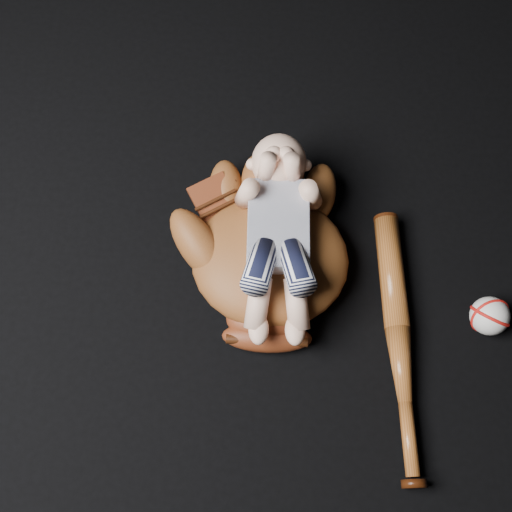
# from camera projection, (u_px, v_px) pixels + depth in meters

# --- Properties ---
(baseball_glove) EXTENTS (0.39, 0.44, 0.13)m
(baseball_glove) POSITION_uv_depth(u_px,v_px,m) (270.00, 256.00, 1.20)
(baseball_glove) COLOR #5F3114
(baseball_glove) RESTS_ON ground
(newborn_baby) EXTENTS (0.19, 0.40, 0.16)m
(newborn_baby) POSITION_uv_depth(u_px,v_px,m) (278.00, 239.00, 1.15)
(newborn_baby) COLOR #E8B396
(newborn_baby) RESTS_ON baseball_glove
(baseball_bat) EXTENTS (0.06, 0.51, 0.05)m
(baseball_bat) POSITION_uv_depth(u_px,v_px,m) (399.00, 344.00, 1.18)
(baseball_bat) COLOR brown
(baseball_bat) RESTS_ON ground
(baseball) EXTENTS (0.08, 0.08, 0.07)m
(baseball) POSITION_uv_depth(u_px,v_px,m) (490.00, 316.00, 1.19)
(baseball) COLOR silver
(baseball) RESTS_ON ground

